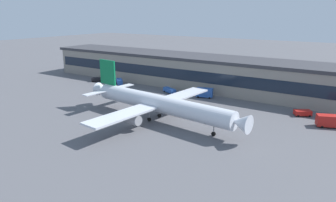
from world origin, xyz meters
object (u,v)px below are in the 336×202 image
stair_truck (204,92)px  crew_van (119,82)px  belt_loader (169,90)px  pushback_tractor (302,113)px  follow_me_car (96,79)px  fuel_truck (334,121)px  airliner (158,103)px

stair_truck → crew_van: stair_truck is taller
belt_loader → pushback_tractor: size_ratio=1.22×
follow_me_car → belt_loader: bearing=1.0°
fuel_truck → airliner: bearing=-153.6°
pushback_tractor → stair_truck: stair_truck is taller
pushback_tractor → fuel_truck: (8.96, -5.67, 0.83)m
stair_truck → fuel_truck: (43.16, -8.19, -0.10)m
crew_van → follow_me_car: size_ratio=1.16×
pushback_tractor → follow_me_car: follow_me_car is taller
belt_loader → crew_van: (-25.76, 0.12, 0.31)m
belt_loader → fuel_truck: fuel_truck is taller
stair_truck → crew_van: 40.02m
belt_loader → stair_truck: size_ratio=1.03×
follow_me_car → fuel_truck: bearing=-3.6°
airliner → stair_truck: (-0.13, 29.60, -3.16)m
belt_loader → fuel_truck: 57.81m
airliner → crew_van: (-40.13, 28.29, -3.68)m
belt_loader → fuel_truck: bearing=-6.7°
stair_truck → fuel_truck: bearing=-10.7°
pushback_tractor → follow_me_car: (-87.54, 0.41, 0.04)m
stair_truck → crew_van: size_ratio=1.20×
belt_loader → stair_truck: (14.24, 1.43, 0.83)m
airliner → follow_me_car: (-53.47, 27.49, -4.04)m
pushback_tractor → stair_truck: 34.31m
belt_loader → crew_van: bearing=179.7°
fuel_truck → follow_me_car: bearing=176.4°
stair_truck → follow_me_car: size_ratio=1.39×
stair_truck → belt_loader: bearing=-174.3°
airliner → crew_van: bearing=144.8°
airliner → pushback_tractor: (34.08, 27.07, -4.09)m
pushback_tractor → stair_truck: bearing=175.8°
pushback_tractor → follow_me_car: 87.55m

